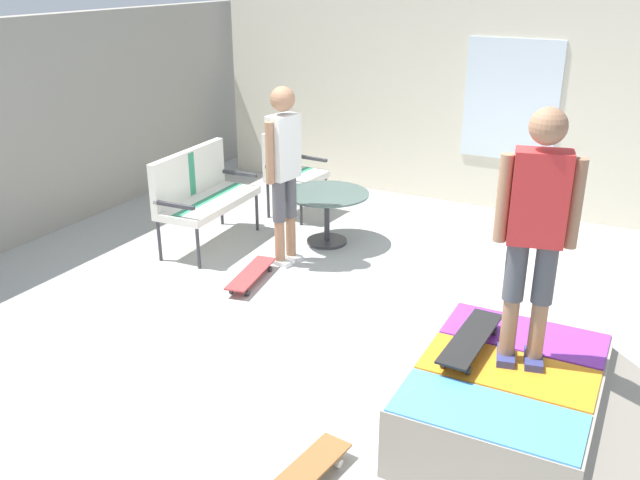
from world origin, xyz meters
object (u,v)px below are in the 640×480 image
Objects in this scene: patio_chair_near_house at (289,164)px; person_watching at (284,162)px; person_skater at (536,223)px; skateboard_spare at (300,477)px; patio_table at (327,207)px; skateboard_by_bench at (251,274)px; skateboard_on_ramp at (471,339)px; skate_ramp at (509,403)px; patio_bench at (200,189)px.

person_watching is at bearing -151.52° from patio_chair_near_house.
person_skater is 1.98× the size of skateboard_spare.
patio_table is 1.09× the size of skateboard_by_bench.
skateboard_on_ramp is (-2.29, -2.22, 0.16)m from patio_table.
skate_ramp is 4.55m from patio_chair_near_house.
patio_table is 0.51× the size of person_watching.
patio_chair_near_house reaches higher than skateboard_on_ramp.
skate_ramp reaches higher than skateboard_spare.
skateboard_by_bench is at bearing 175.32° from person_watching.
skateboard_spare is (-3.45, -1.60, -0.32)m from patio_table.
person_watching reaches higher than skate_ramp.
skate_ramp is 1.42m from skateboard_spare.
skateboard_on_ramp is (-0.02, 0.32, -0.85)m from person_skater.
person_skater is 0.91m from skateboard_on_ramp.
patio_bench is 1.58× the size of skateboard_on_ramp.
skate_ramp is 2.13× the size of skateboard_by_bench.
person_watching is at bearing -91.30° from patio_bench.
skateboard_on_ramp reaches higher than skate_ramp.
patio_table reaches higher than skate_ramp.
skate_ramp reaches higher than skateboard_by_bench.
person_watching is (-0.66, 0.13, 0.64)m from patio_table.
person_watching is 2.90m from skateboard_on_ramp.
skateboard_by_bench is at bearing 66.34° from skateboard_on_ramp.
skate_ramp is at bearing -41.41° from skateboard_spare.
skateboard_by_bench is at bearing 171.77° from patio_table.
skateboard_spare is (-2.78, -1.73, -0.96)m from person_watching.
skateboard_by_bench is (1.16, 2.71, -0.16)m from skate_ramp.
skateboard_spare is at bearing -141.23° from skateboard_by_bench.
patio_chair_near_house is 1.25× the size of skateboard_spare.
patio_table is (0.64, -1.19, -0.21)m from patio_bench.
skate_ramp is at bearing -133.39° from patio_table.
person_watching is 2.16× the size of skateboard_by_bench.
patio_table is at bearing -61.75° from patio_bench.
patio_bench is at bearing 44.81° from skateboard_spare.
person_watching reaches higher than skateboard_spare.
person_watching reaches higher than skateboard_on_ramp.
person_watching is 2.21× the size of skateboard_on_ramp.
skate_ramp is at bearing -123.00° from person_watching.
skateboard_by_bench is 2.67m from skateboard_on_ramp.
person_skater is (-2.91, -3.38, 0.80)m from patio_chair_near_house.
patio_table is 1.10× the size of skateboard_spare.
patio_bench and patio_chair_near_house have the same top height.
person_skater is 2.01× the size of skateboard_on_ramp.
person_skater is (-1.60, -2.67, 0.37)m from person_watching.
skateboard_by_bench is (-1.88, -0.66, -0.53)m from patio_chair_near_house.
person_watching is 3.14m from person_skater.
patio_chair_near_house is 1.27× the size of skateboard_on_ramp.
person_skater is 2.01m from skateboard_spare.
person_skater reaches higher than patio_bench.
patio_bench is 1.37m from patio_table.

